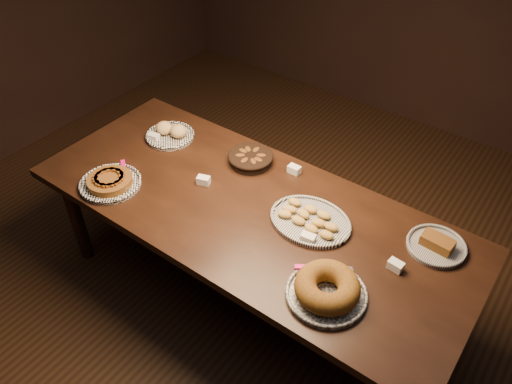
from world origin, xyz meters
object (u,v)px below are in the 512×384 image
Objects in this scene: apple_tart_plate at (110,182)px; madeleine_platter at (310,220)px; buffet_table at (248,216)px; bundt_cake_plate at (327,289)px.

madeleine_platter is (1.04, 0.40, -0.01)m from apple_tart_plate.
apple_tart_plate is at bearing -167.69° from madeleine_platter.
bundt_cake_plate reaches higher than buffet_table.
bundt_cake_plate is (0.30, -0.35, 0.03)m from madeleine_platter.
buffet_table is 6.40× the size of bundt_cake_plate.
apple_tart_plate is 1.11m from madeleine_platter.
madeleine_platter is at bearing 127.46° from bundt_cake_plate.
apple_tart_plate is 0.81× the size of madeleine_platter.
buffet_table is 5.63× the size of madeleine_platter.
apple_tart_plate is 1.34m from bundt_cake_plate.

